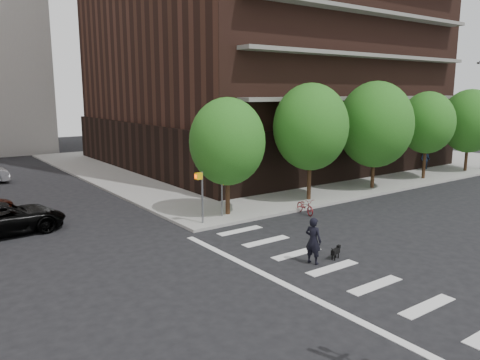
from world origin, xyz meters
TOP-DOWN VIEW (x-y plane):
  - ground at (0.00, 0.00)m, footprint 120.00×120.00m
  - sidewalk_ne at (20.50, 23.50)m, footprint 39.00×33.00m
  - crosswalk at (2.21, -0.00)m, footprint 3.85×13.00m
  - tree_a at (4.00, 8.50)m, footprint 4.00×4.00m
  - tree_b at (10.00, 8.50)m, footprint 4.50×4.50m
  - tree_c at (16.00, 8.50)m, footprint 5.00×5.00m
  - tree_d at (22.00, 8.50)m, footprint 4.00×4.00m
  - tree_e at (28.00, 8.50)m, footprint 4.50×4.50m
  - pedestrian_signal at (2.32, 7.92)m, footprint 2.18×0.67m
  - parked_car_black at (-6.34, 12.04)m, footprint 2.86×5.67m
  - scooter at (7.79, 6.50)m, footprint 0.93×1.73m
  - dog_walker at (2.76, 0.81)m, footprint 0.77×0.61m
  - dog at (3.86, 0.63)m, footprint 0.61×0.31m
  - pedestrian_far at (26.07, 11.00)m, footprint 0.87×0.71m

SIDE VIEW (x-z plane):
  - ground at x=0.00m, z-range 0.00..0.00m
  - crosswalk at x=2.21m, z-range 0.00..0.01m
  - sidewalk_ne at x=20.50m, z-range 0.00..0.15m
  - dog at x=3.86m, z-range 0.07..0.58m
  - scooter at x=7.79m, z-range 0.00..0.87m
  - parked_car_black at x=-6.34m, z-range 0.00..1.54m
  - dog_walker at x=2.76m, z-range 0.00..1.85m
  - pedestrian_far at x=26.07m, z-range 0.15..1.82m
  - pedestrian_signal at x=2.32m, z-range 0.55..3.15m
  - tree_a at x=4.00m, z-range 1.09..6.99m
  - tree_e at x=28.00m, z-range 1.07..7.42m
  - tree_d at x=22.00m, z-range 1.24..7.44m
  - tree_c at x=16.00m, z-range 1.05..7.85m
  - tree_b at x=10.00m, z-range 1.22..7.87m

